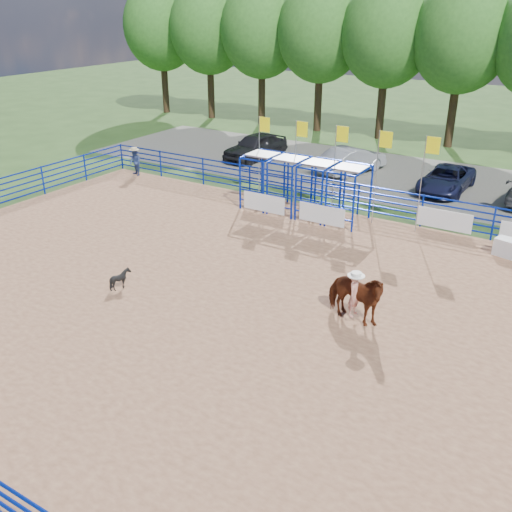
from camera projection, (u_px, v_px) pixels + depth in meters
name	position (u px, v px, depth m)	size (l,w,h in m)	color
ground	(241.00, 302.00, 19.13)	(120.00, 120.00, 0.00)	#335321
arena_dirt	(241.00, 302.00, 19.12)	(30.00, 20.00, 0.02)	#9E6F4F
gravel_strip	(405.00, 178.00, 32.29)	(40.00, 10.00, 0.01)	slate
announcer_table	(512.00, 249.00, 22.24)	(1.32, 0.61, 0.70)	silver
horse_and_rider	(355.00, 295.00, 17.55)	(2.20, 1.23, 2.41)	#5D2712
calf	(121.00, 279.00, 19.83)	(0.59, 0.66, 0.73)	black
spectator_cowboy	(135.00, 162.00, 32.49)	(0.90, 0.81, 1.58)	navy
car_a	(255.00, 146.00, 35.87)	(1.91, 4.74, 1.62)	black
car_b	(352.00, 160.00, 33.09)	(1.60, 4.60, 1.52)	gray
car_c	(446.00, 179.00, 29.87)	(2.16, 4.68, 1.30)	#161A38
perimeter_fence	(241.00, 282.00, 18.82)	(30.10, 20.10, 1.50)	#0723A9
chute_assembly	(311.00, 189.00, 26.37)	(19.32, 2.41, 4.20)	#0723A9
treeline	(464.00, 29.00, 36.16)	(56.40, 6.40, 11.24)	#3F2B19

